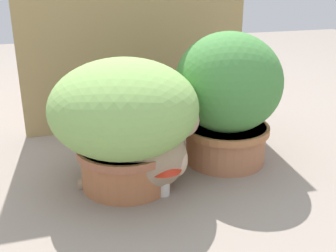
{
  "coord_description": "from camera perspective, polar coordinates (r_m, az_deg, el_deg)",
  "views": [
    {
      "loc": [
        -0.29,
        -1.13,
        0.64
      ],
      "look_at": [
        0.07,
        0.03,
        0.18
      ],
      "focal_mm": 44.09,
      "sensor_mm": 36.0,
      "label": 1
    }
  ],
  "objects": [
    {
      "name": "grass_planter",
      "position": [
        1.25,
        -6.06,
        1.19
      ],
      "size": [
        0.45,
        0.45,
        0.4
      ],
      "color": "#B06A41",
      "rests_on": "ground"
    },
    {
      "name": "ground_plane",
      "position": [
        1.33,
        -2.36,
        -7.95
      ],
      "size": [
        6.0,
        6.0,
        0.0
      ],
      "primitive_type": "plane",
      "color": "gray"
    },
    {
      "name": "cardboard_backdrop",
      "position": [
        1.72,
        -4.53,
        14.92
      ],
      "size": [
        0.94,
        0.03,
        0.94
      ],
      "primitive_type": "cube",
      "color": "tan",
      "rests_on": "ground"
    },
    {
      "name": "mushroom_ornament_pink",
      "position": [
        1.22,
        -4.17,
        -5.89
      ],
      "size": [
        0.06,
        0.06,
        0.14
      ],
      "color": "silver",
      "rests_on": "ground"
    },
    {
      "name": "cat",
      "position": [
        1.25,
        -2.51,
        -3.81
      ],
      "size": [
        0.37,
        0.21,
        0.32
      ],
      "color": "tan",
      "rests_on": "ground"
    },
    {
      "name": "mushroom_ornament_red",
      "position": [
        1.23,
        -0.68,
        -5.43
      ],
      "size": [
        0.11,
        0.11,
        0.14
      ],
      "color": "silver",
      "rests_on": "ground"
    },
    {
      "name": "leafy_planter",
      "position": [
        1.42,
        8.25,
        4.15
      ],
      "size": [
        0.36,
        0.36,
        0.46
      ],
      "color": "#AE6F4B",
      "rests_on": "ground"
    }
  ]
}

